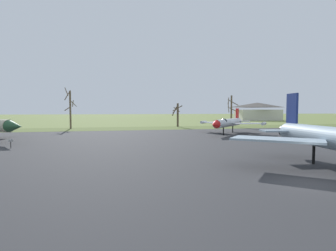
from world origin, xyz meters
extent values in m
plane|color=olive|center=(0.00, 0.00, 0.00)|extent=(600.00, 600.00, 0.00)
cube|color=#333335|center=(0.00, 16.35, 0.03)|extent=(97.86, 54.51, 0.05)
cube|color=#576630|center=(0.00, 49.61, 0.03)|extent=(157.86, 12.00, 0.06)
cylinder|color=black|center=(5.10, 8.86, 2.35)|extent=(1.27, 1.07, 1.15)
cube|color=#8EA3B2|center=(0.31, 3.58, 2.23)|extent=(6.41, 6.12, 0.15)
cube|color=navy|center=(4.96, 7.95, 4.54)|extent=(0.46, 1.71, 2.74)
cube|color=#8EA3B2|center=(3.35, 8.03, 2.48)|extent=(2.75, 1.91, 0.15)
cube|color=#8EA3B2|center=(6.51, 7.53, 2.48)|extent=(2.75, 1.91, 0.15)
cylinder|color=black|center=(4.44, 4.60, 0.77)|extent=(0.22, 0.22, 1.53)
cylinder|color=silver|center=(9.96, 31.42, 2.09)|extent=(9.74, 10.23, 1.46)
cone|color=red|center=(4.95, 26.08, 2.09)|extent=(2.32, 2.35, 1.34)
cylinder|color=black|center=(14.50, 36.25, 2.09)|extent=(1.30, 1.29, 1.02)
ellipsoid|color=#19232D|center=(8.14, 29.48, 2.50)|extent=(0.93, 1.76, 0.88)
cube|color=silver|center=(8.39, 34.54, 1.99)|extent=(3.53, 5.50, 0.14)
cube|color=silver|center=(13.17, 30.04, 1.99)|extent=(5.38, 3.24, 0.14)
cylinder|color=silver|center=(7.17, 36.97, 1.99)|extent=(2.00, 2.08, 0.55)
cylinder|color=silver|center=(15.68, 28.98, 1.99)|extent=(2.00, 2.08, 0.55)
cube|color=red|center=(13.91, 35.62, 3.79)|extent=(1.24, 1.30, 1.92)
cube|color=silver|center=(12.81, 36.49, 2.20)|extent=(2.54, 2.50, 0.14)
cube|color=silver|center=(14.85, 34.58, 2.20)|extent=(2.54, 2.50, 0.14)
cylinder|color=black|center=(8.05, 29.38, 0.68)|extent=(0.19, 0.19, 1.36)
cylinder|color=black|center=(11.87, 33.45, 0.68)|extent=(0.19, 0.19, 1.36)
cone|color=#234C2D|center=(-22.92, 22.78, 2.38)|extent=(2.97, 2.84, 1.52)
cylinder|color=black|center=(-22.49, 19.74, 0.39)|extent=(0.08, 0.08, 0.78)
cube|color=white|center=(-22.49, 19.74, 0.92)|extent=(0.53, 0.29, 0.34)
cylinder|color=brown|center=(-20.35, 52.12, 4.47)|extent=(0.42, 0.42, 8.95)
cylinder|color=brown|center=(-21.07, 52.65, 4.75)|extent=(1.25, 1.60, 1.01)
cylinder|color=brown|center=(-19.79, 52.29, 5.99)|extent=(0.55, 1.32, 1.51)
cylinder|color=brown|center=(-21.06, 51.71, 8.72)|extent=(1.06, 1.63, 1.97)
cylinder|color=brown|center=(-21.00, 52.69, 7.94)|extent=(1.37, 1.53, 2.49)
cylinder|color=brown|center=(-19.50, 51.65, 5.89)|extent=(1.11, 1.84, 1.28)
cylinder|color=brown|center=(6.32, 54.08, 3.12)|extent=(0.52, 0.52, 6.24)
cylinder|color=brown|center=(5.99, 54.95, 4.63)|extent=(2.01, 0.98, 2.18)
cylinder|color=brown|center=(6.58, 55.35, 4.93)|extent=(2.68, 0.76, 1.64)
cylinder|color=brown|center=(5.85, 53.43, 4.61)|extent=(1.50, 1.16, 1.30)
cylinder|color=brown|center=(5.60, 54.82, 4.16)|extent=(1.78, 1.75, 2.46)
cylinder|color=brown|center=(20.84, 52.25, 4.19)|extent=(0.45, 0.45, 8.38)
cylinder|color=brown|center=(20.09, 52.46, 5.17)|extent=(0.63, 1.71, 2.68)
cylinder|color=brown|center=(20.83, 51.21, 4.57)|extent=(2.19, 0.24, 1.22)
cylinder|color=brown|center=(20.64, 50.86, 6.46)|extent=(2.92, 0.62, 1.70)
cylinder|color=brown|center=(20.15, 52.65, 6.49)|extent=(1.03, 1.61, 2.78)
cube|color=beige|center=(53.34, 92.37, 2.35)|extent=(19.34, 15.03, 4.70)
pyramid|color=#4C4742|center=(53.34, 92.37, 6.80)|extent=(20.30, 15.78, 2.10)
camera|label=1|loc=(-11.57, -13.12, 4.34)|focal=28.02mm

